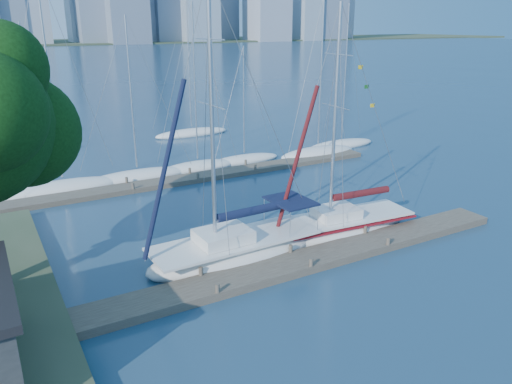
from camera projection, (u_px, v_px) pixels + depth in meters
ground at (300, 266)px, 24.99m from camera, size 700.00×700.00×0.00m
near_dock at (300, 262)px, 24.92m from camera, size 26.00×2.00×0.40m
far_dock at (206, 176)px, 39.04m from camera, size 30.00×1.80×0.36m
sailboat_navy at (235, 241)px, 25.41m from camera, size 9.60×3.39×14.32m
sailboat_maroon at (344, 216)px, 28.74m from camera, size 8.88×3.55×13.19m
bg_boat_0 at (64, 188)px, 35.90m from camera, size 8.96×5.55×15.73m
bg_boat_1 at (138, 176)px, 38.68m from camera, size 8.70×4.58×12.48m
bg_boat_2 at (198, 167)px, 41.28m from camera, size 6.90×3.66×13.47m
bg_boat_3 at (244, 160)px, 43.60m from camera, size 6.95×3.51×10.11m
bg_boat_4 at (318, 153)px, 45.63m from camera, size 8.22×4.26×14.31m
bg_boat_5 at (341, 144)px, 48.91m from camera, size 7.81×4.71×13.55m
bg_boat_6 at (37, 150)px, 46.90m from camera, size 8.08×3.78×12.04m
bg_boat_7 at (192, 133)px, 53.99m from camera, size 8.53×4.56×14.07m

